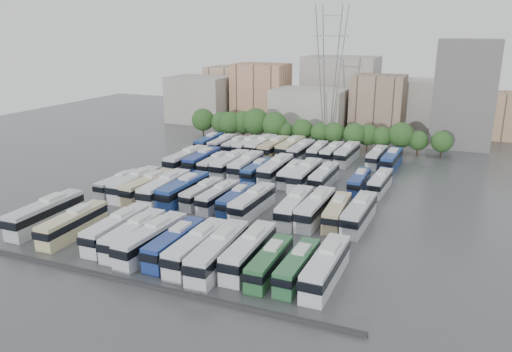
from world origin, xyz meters
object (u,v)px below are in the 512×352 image
at_px(bus_r2_s8, 291,173).
at_px(bus_r3_s9, 332,153).
at_px(bus_r2_s4, 230,164).
at_px(bus_r1_s11, 315,208).
at_px(bus_r1_s2, 149,186).
at_px(bus_r1_s10, 295,207).
at_px(bus_r1_s3, 165,188).
at_px(bus_r1_s7, 236,199).
at_px(bus_r2_s12, 359,181).
at_px(bus_r0_s2, 73,224).
at_px(bus_r1_s0, 119,184).
at_px(bus_r2_s3, 215,164).
at_px(bus_r0_s12, 298,266).
at_px(bus_r2_s7, 276,169).
at_px(apartment_tower, 465,93).
at_px(bus_r0_s7, 175,243).
at_px(bus_r0_s10, 249,251).
at_px(bus_r1_s1, 135,184).
at_px(bus_r2_s1, 187,159).
at_px(bus_r3_s5, 274,148).
at_px(bus_r0_s9, 219,252).
at_px(bus_r3_s4, 261,146).
at_px(bus_r2_s2, 202,160).
at_px(bus_r0_s5, 134,234).
at_px(bus_r0_s4, 117,228).
at_px(bus_r3_s10, 347,154).
at_px(bus_r1_s12, 337,211).
at_px(bus_r0_s8, 197,247).
at_px(bus_r1_s5, 202,193).
at_px(bus_r2_s5, 246,165).
at_px(bus_r0_s6, 152,239).
at_px(bus_r2_s13, 380,182).
at_px(bus_r2_s10, 324,177).
at_px(bus_r3_s2, 235,146).
at_px(bus_r3_s1, 222,144).
at_px(bus_r3_s3, 248,146).
at_px(bus_r1_s13, 359,213).
at_px(bus_r0_s0, 46,213).
at_px(bus_r3_s7, 301,151).
at_px(bus_r1_s8, 252,202).
at_px(bus_r3_s8, 317,151).
at_px(bus_r3_s12, 377,157).
at_px(bus_r3_s6, 291,148).
at_px(bus_r0_s13, 326,267).
at_px(electricity_pylon, 330,68).
at_px(bus_r3_s13, 391,160).

relative_size(bus_r2_s8, bus_r3_s9, 0.96).
bearing_deg(bus_r2_s4, bus_r1_s11, -38.00).
bearing_deg(bus_r1_s2, bus_r1_s10, 3.09).
xyz_separation_m(bus_r1_s3, bus_r1_s7, (13.32, 0.38, -0.38)).
bearing_deg(bus_r2_s12, bus_r0_s2, -132.45).
height_order(bus_r1_s0, bus_r2_s3, bus_r2_s3).
distance_m(bus_r0_s12, bus_r2_s7, 40.45).
bearing_deg(apartment_tower, bus_r0_s7, -111.37).
bearing_deg(bus_r2_s7, bus_r2_s4, -179.90).
bearing_deg(bus_r0_s10, bus_r1_s7, 117.97).
relative_size(bus_r0_s10, bus_r1_s1, 0.99).
xyz_separation_m(bus_r2_s1, bus_r3_s5, (12.96, 16.95, -0.04)).
xyz_separation_m(bus_r0_s9, bus_r0_s12, (9.91, 0.85, -0.40)).
xyz_separation_m(bus_r2_s3, bus_r3_s4, (3.21, 17.36, 0.28)).
bearing_deg(bus_r2_s2, bus_r0_s5, -76.63).
distance_m(bus_r0_s4, bus_r3_s10, 57.92).
xyz_separation_m(bus_r1_s3, bus_r1_s12, (29.77, 1.12, -0.32)).
relative_size(bus_r0_s8, bus_r1_s5, 1.14).
height_order(bus_r0_s12, bus_r2_s5, bus_r2_s5).
xyz_separation_m(bus_r0_s6, bus_r2_s13, (23.38, 37.65, -0.29)).
distance_m(bus_r2_s10, bus_r3_s2, 31.81).
bearing_deg(bus_r2_s4, bus_r1_s12, -33.81).
xyz_separation_m(bus_r3_s1, bus_r3_s3, (6.58, 0.02, 0.07)).
height_order(bus_r1_s13, bus_r2_s2, bus_r2_s2).
distance_m(bus_r0_s0, bus_r3_s7, 57.38).
xyz_separation_m(bus_r0_s5, bus_r0_s6, (3.11, -0.53, 0.08)).
relative_size(bus_r1_s8, bus_r3_s8, 1.11).
xyz_separation_m(bus_r2_s1, bus_r2_s4, (9.80, 0.32, -0.06)).
distance_m(bus_r0_s6, bus_r2_s2, 40.41).
bearing_deg(bus_r0_s7, bus_r3_s8, 86.63).
height_order(bus_r0_s6, bus_r1_s13, bus_r0_s6).
bearing_deg(bus_r1_s11, bus_r1_s1, -178.04).
distance_m(bus_r0_s12, bus_r2_s3, 47.20).
relative_size(bus_r2_s10, bus_r3_s4, 0.92).
bearing_deg(bus_r1_s12, bus_r3_s4, 124.59).
distance_m(bus_r0_s4, bus_r3_s12, 60.75).
xyz_separation_m(bus_r0_s2, bus_r0_s6, (13.35, -0.38, 0.09)).
distance_m(bus_r2_s5, bus_r3_s8, 20.43).
xyz_separation_m(bus_r3_s2, bus_r3_s6, (13.34, 1.81, 0.34)).
bearing_deg(bus_r0_s13, bus_r3_s6, 113.36).
relative_size(bus_r1_s8, bus_r2_s2, 0.97).
xyz_separation_m(bus_r0_s8, bus_r3_s3, (-16.55, 54.05, -0.12)).
bearing_deg(bus_r0_s9, bus_r2_s8, 92.04).
relative_size(electricity_pylon, bus_r0_s10, 2.62).
distance_m(bus_r2_s3, bus_r2_s7, 13.20).
height_order(bus_r2_s2, bus_r2_s10, bus_r2_s2).
distance_m(bus_r1_s0, bus_r3_s10, 49.33).
bearing_deg(bus_r2_s5, bus_r3_s2, 119.82).
bearing_deg(bus_r3_s3, bus_r3_s13, 2.56).
distance_m(bus_r2_s13, bus_r3_s2, 40.10).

